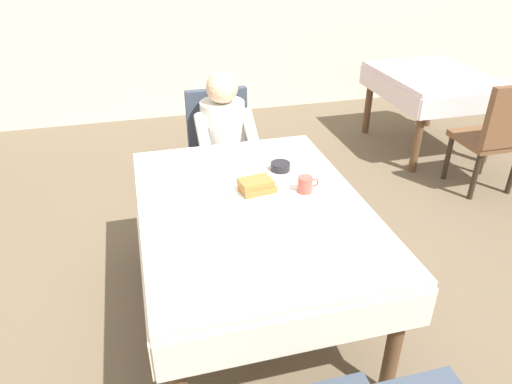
{
  "coord_description": "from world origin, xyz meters",
  "views": [
    {
      "loc": [
        -0.49,
        -1.94,
        1.95
      ],
      "look_at": [
        0.02,
        0.02,
        0.79
      ],
      "focal_mm": 33.19,
      "sensor_mm": 36.0,
      "label": 1
    }
  ],
  "objects_px": {
    "breakfast_stack": "(257,186)",
    "cup_coffee": "(305,184)",
    "syrup_pitcher": "(203,180)",
    "spoon_near_edge": "(278,225)",
    "diner_person": "(224,138)",
    "chair_diner": "(221,147)",
    "bowl_butter": "(280,166)",
    "knife_right_of_plate": "(294,191)",
    "background_chair_empty": "(498,132)",
    "background_table_far": "(431,85)",
    "plate_breakfast": "(258,193)",
    "dining_table_main": "(253,219)",
    "fork_left_of_plate": "(222,201)"
  },
  "relations": [
    {
      "from": "diner_person",
      "to": "background_table_far",
      "type": "distance_m",
      "value": 2.3
    },
    {
      "from": "dining_table_main",
      "to": "fork_left_of_plate",
      "type": "xyz_separation_m",
      "value": [
        -0.14,
        0.06,
        0.09
      ]
    },
    {
      "from": "breakfast_stack",
      "to": "bowl_butter",
      "type": "distance_m",
      "value": 0.3
    },
    {
      "from": "background_chair_empty",
      "to": "diner_person",
      "type": "bearing_deg",
      "value": 176.85
    },
    {
      "from": "cup_coffee",
      "to": "background_table_far",
      "type": "height_order",
      "value": "cup_coffee"
    },
    {
      "from": "chair_diner",
      "to": "fork_left_of_plate",
      "type": "relative_size",
      "value": 5.17
    },
    {
      "from": "cup_coffee",
      "to": "background_table_far",
      "type": "distance_m",
      "value": 2.63
    },
    {
      "from": "dining_table_main",
      "to": "background_chair_empty",
      "type": "relative_size",
      "value": 1.64
    },
    {
      "from": "diner_person",
      "to": "syrup_pitcher",
      "type": "bearing_deg",
      "value": 71.02
    },
    {
      "from": "plate_breakfast",
      "to": "dining_table_main",
      "type": "bearing_deg",
      "value": -120.96
    },
    {
      "from": "cup_coffee",
      "to": "breakfast_stack",
      "type": "bearing_deg",
      "value": 169.86
    },
    {
      "from": "dining_table_main",
      "to": "chair_diner",
      "type": "height_order",
      "value": "chair_diner"
    },
    {
      "from": "knife_right_of_plate",
      "to": "background_chair_empty",
      "type": "height_order",
      "value": "background_chair_empty"
    },
    {
      "from": "dining_table_main",
      "to": "spoon_near_edge",
      "type": "height_order",
      "value": "spoon_near_edge"
    },
    {
      "from": "dining_table_main",
      "to": "bowl_butter",
      "type": "xyz_separation_m",
      "value": [
        0.24,
        0.31,
        0.11
      ]
    },
    {
      "from": "diner_person",
      "to": "bowl_butter",
      "type": "bearing_deg",
      "value": 104.55
    },
    {
      "from": "chair_diner",
      "to": "syrup_pitcher",
      "type": "bearing_deg",
      "value": 74.03
    },
    {
      "from": "bowl_butter",
      "to": "background_table_far",
      "type": "xyz_separation_m",
      "value": [
        1.97,
        1.53,
        -0.14
      ]
    },
    {
      "from": "breakfast_stack",
      "to": "knife_right_of_plate",
      "type": "xyz_separation_m",
      "value": [
        0.19,
        -0.03,
        -0.04
      ]
    },
    {
      "from": "chair_diner",
      "to": "background_table_far",
      "type": "xyz_separation_m",
      "value": [
        2.15,
        0.68,
        0.09
      ]
    },
    {
      "from": "syrup_pitcher",
      "to": "cup_coffee",
      "type": "bearing_deg",
      "value": -21.4
    },
    {
      "from": "chair_diner",
      "to": "spoon_near_edge",
      "type": "bearing_deg",
      "value": 90.21
    },
    {
      "from": "fork_left_of_plate",
      "to": "breakfast_stack",
      "type": "bearing_deg",
      "value": -76.27
    },
    {
      "from": "breakfast_stack",
      "to": "knife_right_of_plate",
      "type": "distance_m",
      "value": 0.2
    },
    {
      "from": "syrup_pitcher",
      "to": "spoon_near_edge",
      "type": "bearing_deg",
      "value": -59.34
    },
    {
      "from": "dining_table_main",
      "to": "plate_breakfast",
      "type": "xyz_separation_m",
      "value": [
        0.05,
        0.08,
        0.1
      ]
    },
    {
      "from": "breakfast_stack",
      "to": "cup_coffee",
      "type": "xyz_separation_m",
      "value": [
        0.25,
        -0.04,
        -0.0
      ]
    },
    {
      "from": "chair_diner",
      "to": "background_table_far",
      "type": "height_order",
      "value": "chair_diner"
    },
    {
      "from": "cup_coffee",
      "to": "bowl_butter",
      "type": "xyz_separation_m",
      "value": [
        -0.05,
        0.27,
        -0.02
      ]
    },
    {
      "from": "syrup_pitcher",
      "to": "plate_breakfast",
      "type": "bearing_deg",
      "value": -32.36
    },
    {
      "from": "syrup_pitcher",
      "to": "spoon_near_edge",
      "type": "relative_size",
      "value": 0.53
    },
    {
      "from": "chair_diner",
      "to": "diner_person",
      "type": "xyz_separation_m",
      "value": [
        -0.0,
        -0.16,
        0.14
      ]
    },
    {
      "from": "chair_diner",
      "to": "syrup_pitcher",
      "type": "xyz_separation_m",
      "value": [
        -0.27,
        -0.93,
        0.25
      ]
    },
    {
      "from": "spoon_near_edge",
      "to": "background_chair_empty",
      "type": "relative_size",
      "value": 0.16
    },
    {
      "from": "cup_coffee",
      "to": "syrup_pitcher",
      "type": "distance_m",
      "value": 0.53
    },
    {
      "from": "dining_table_main",
      "to": "syrup_pitcher",
      "type": "distance_m",
      "value": 0.34
    },
    {
      "from": "dining_table_main",
      "to": "chair_diner",
      "type": "xyz_separation_m",
      "value": [
        0.06,
        1.17,
        -0.12
      ]
    },
    {
      "from": "plate_breakfast",
      "to": "chair_diner",
      "type": "bearing_deg",
      "value": 89.36
    },
    {
      "from": "knife_right_of_plate",
      "to": "background_table_far",
      "type": "bearing_deg",
      "value": -42.95
    },
    {
      "from": "plate_breakfast",
      "to": "cup_coffee",
      "type": "distance_m",
      "value": 0.25
    },
    {
      "from": "syrup_pitcher",
      "to": "background_chair_empty",
      "type": "distance_m",
      "value": 2.51
    },
    {
      "from": "syrup_pitcher",
      "to": "breakfast_stack",
      "type": "bearing_deg",
      "value": -31.07
    },
    {
      "from": "fork_left_of_plate",
      "to": "spoon_near_edge",
      "type": "relative_size",
      "value": 1.2
    },
    {
      "from": "breakfast_stack",
      "to": "syrup_pitcher",
      "type": "relative_size",
      "value": 2.4
    },
    {
      "from": "breakfast_stack",
      "to": "syrup_pitcher",
      "type": "bearing_deg",
      "value": 148.93
    },
    {
      "from": "diner_person",
      "to": "chair_diner",
      "type": "bearing_deg",
      "value": -90.0
    },
    {
      "from": "dining_table_main",
      "to": "diner_person",
      "type": "height_order",
      "value": "diner_person"
    },
    {
      "from": "bowl_butter",
      "to": "background_chair_empty",
      "type": "relative_size",
      "value": 0.12
    },
    {
      "from": "breakfast_stack",
      "to": "spoon_near_edge",
      "type": "relative_size",
      "value": 1.28
    },
    {
      "from": "background_table_far",
      "to": "syrup_pitcher",
      "type": "bearing_deg",
      "value": -146.39
    }
  ]
}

